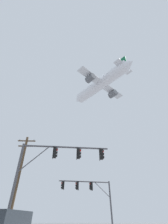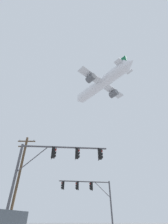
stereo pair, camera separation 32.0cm
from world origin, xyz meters
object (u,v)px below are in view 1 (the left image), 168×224
at_px(signal_pole_near, 55,162).
at_px(airplane, 101,84).
at_px(utility_pole, 19,176).
at_px(signal_pole_far, 89,191).

height_order(signal_pole_near, airplane, airplane).
bearing_deg(utility_pole, signal_pole_far, 20.94).
xyz_separation_m(signal_pole_near, signal_pole_far, (3.47, 8.84, -0.94)).
distance_m(signal_pole_far, utility_pole, 8.80).
bearing_deg(signal_pole_near, airplane, 67.87).
xyz_separation_m(signal_pole_far, utility_pole, (-8.16, -3.12, 1.03)).
distance_m(signal_pole_near, utility_pole, 7.40).
relative_size(signal_pole_near, utility_pole, 0.74).
relative_size(utility_pole, airplane, 0.52).
xyz_separation_m(signal_pole_near, utility_pole, (-4.69, 5.72, 0.09)).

